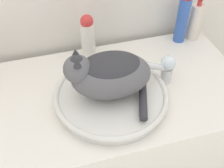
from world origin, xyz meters
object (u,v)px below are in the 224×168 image
object	(u,v)px
lotion_bottle_white	(88,37)
soap_pump_bottle	(195,22)
cat	(108,73)
shampoo_bottle_tall	(182,19)
faucet	(165,67)

from	to	relation	value
lotion_bottle_white	soap_pump_bottle	world-z (taller)	soap_pump_bottle
cat	shampoo_bottle_tall	distance (m)	0.52
shampoo_bottle_tall	faucet	bearing A→B (deg)	-126.90
cat	shampoo_bottle_tall	size ratio (longest dim) A/B	1.29
lotion_bottle_white	shampoo_bottle_tall	xyz separation A→B (m)	(0.44, 0.00, 0.01)
lotion_bottle_white	shampoo_bottle_tall	bearing A→B (deg)	0.00
faucet	shampoo_bottle_tall	world-z (taller)	shampoo_bottle_tall
lotion_bottle_white	shampoo_bottle_tall	size ratio (longest dim) A/B	0.86
cat	shampoo_bottle_tall	xyz separation A→B (m)	(0.43, 0.29, -0.03)
cat	lotion_bottle_white	bearing A→B (deg)	-82.84
faucet	lotion_bottle_white	bearing A→B (deg)	-55.70
lotion_bottle_white	cat	bearing A→B (deg)	-87.99
faucet	lotion_bottle_white	world-z (taller)	lotion_bottle_white
cat	shampoo_bottle_tall	world-z (taller)	cat
cat	shampoo_bottle_tall	bearing A→B (deg)	-140.39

